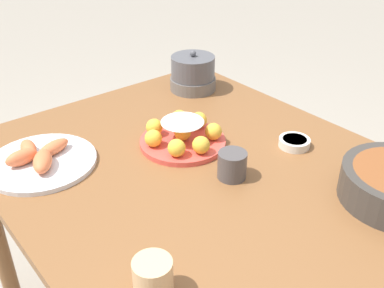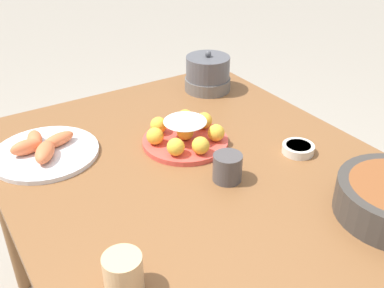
{
  "view_description": "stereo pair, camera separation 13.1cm",
  "coord_description": "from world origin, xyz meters",
  "px_view_note": "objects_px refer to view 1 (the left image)",
  "views": [
    {
      "loc": [
        0.81,
        -0.69,
        1.44
      ],
      "look_at": [
        -0.07,
        0.02,
        0.77
      ],
      "focal_mm": 42.0,
      "sensor_mm": 36.0,
      "label": 1
    },
    {
      "loc": [
        0.88,
        -0.59,
        1.44
      ],
      "look_at": [
        -0.07,
        0.02,
        0.77
      ],
      "focal_mm": 42.0,
      "sensor_mm": 36.0,
      "label": 2
    }
  ],
  "objects_px": {
    "warming_pot": "(193,73)",
    "cup_far": "(232,165)",
    "cake_plate": "(183,135)",
    "sauce_bowl": "(294,142)",
    "dining_table": "(202,194)",
    "cup_near": "(153,278)",
    "seafood_platter": "(40,160)"
  },
  "relations": [
    {
      "from": "seafood_platter",
      "to": "cup_far",
      "type": "distance_m",
      "value": 0.55
    },
    {
      "from": "cake_plate",
      "to": "sauce_bowl",
      "type": "relative_size",
      "value": 2.79
    },
    {
      "from": "sauce_bowl",
      "to": "cake_plate",
      "type": "bearing_deg",
      "value": -131.33
    },
    {
      "from": "warming_pot",
      "to": "cake_plate",
      "type": "bearing_deg",
      "value": -43.53
    },
    {
      "from": "dining_table",
      "to": "warming_pot",
      "type": "bearing_deg",
      "value": 143.45
    },
    {
      "from": "dining_table",
      "to": "sauce_bowl",
      "type": "xyz_separation_m",
      "value": [
        0.09,
        0.3,
        0.1
      ]
    },
    {
      "from": "sauce_bowl",
      "to": "seafood_platter",
      "type": "height_order",
      "value": "seafood_platter"
    },
    {
      "from": "seafood_platter",
      "to": "cup_far",
      "type": "xyz_separation_m",
      "value": [
        0.39,
        0.38,
        0.02
      ]
    },
    {
      "from": "seafood_platter",
      "to": "sauce_bowl",
      "type": "bearing_deg",
      "value": 58.64
    },
    {
      "from": "seafood_platter",
      "to": "cup_far",
      "type": "relative_size",
      "value": 3.92
    },
    {
      "from": "dining_table",
      "to": "cup_near",
      "type": "xyz_separation_m",
      "value": [
        0.28,
        -0.36,
        0.13
      ]
    },
    {
      "from": "dining_table",
      "to": "cup_near",
      "type": "height_order",
      "value": "cup_near"
    },
    {
      "from": "cake_plate",
      "to": "warming_pot",
      "type": "distance_m",
      "value": 0.42
    },
    {
      "from": "seafood_platter",
      "to": "warming_pot",
      "type": "distance_m",
      "value": 0.69
    },
    {
      "from": "cake_plate",
      "to": "seafood_platter",
      "type": "relative_size",
      "value": 0.85
    },
    {
      "from": "cup_far",
      "to": "seafood_platter",
      "type": "bearing_deg",
      "value": -135.66
    },
    {
      "from": "sauce_bowl",
      "to": "warming_pot",
      "type": "distance_m",
      "value": 0.54
    },
    {
      "from": "dining_table",
      "to": "sauce_bowl",
      "type": "height_order",
      "value": "sauce_bowl"
    },
    {
      "from": "cup_near",
      "to": "seafood_platter",
      "type": "bearing_deg",
      "value": 178.42
    },
    {
      "from": "sauce_bowl",
      "to": "warming_pot",
      "type": "relative_size",
      "value": 0.54
    },
    {
      "from": "cake_plate",
      "to": "cup_far",
      "type": "height_order",
      "value": "cake_plate"
    },
    {
      "from": "warming_pot",
      "to": "cup_far",
      "type": "bearing_deg",
      "value": -29.15
    },
    {
      "from": "dining_table",
      "to": "seafood_platter",
      "type": "bearing_deg",
      "value": -131.55
    },
    {
      "from": "dining_table",
      "to": "seafood_platter",
      "type": "height_order",
      "value": "seafood_platter"
    },
    {
      "from": "cake_plate",
      "to": "seafood_platter",
      "type": "height_order",
      "value": "cake_plate"
    },
    {
      "from": "cake_plate",
      "to": "cup_far",
      "type": "xyz_separation_m",
      "value": [
        0.22,
        -0.0,
        0.01
      ]
    },
    {
      "from": "sauce_bowl",
      "to": "cup_near",
      "type": "distance_m",
      "value": 0.69
    },
    {
      "from": "sauce_bowl",
      "to": "cup_far",
      "type": "height_order",
      "value": "cup_far"
    },
    {
      "from": "sauce_bowl",
      "to": "cup_far",
      "type": "xyz_separation_m",
      "value": [
        -0.0,
        -0.26,
        0.02
      ]
    },
    {
      "from": "cake_plate",
      "to": "cup_near",
      "type": "relative_size",
      "value": 3.11
    },
    {
      "from": "seafood_platter",
      "to": "warming_pot",
      "type": "relative_size",
      "value": 1.77
    },
    {
      "from": "cup_far",
      "to": "warming_pot",
      "type": "distance_m",
      "value": 0.61
    }
  ]
}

